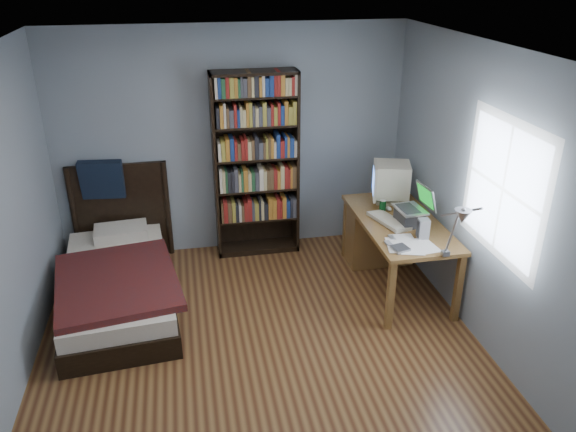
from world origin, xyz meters
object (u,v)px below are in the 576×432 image
(desk, at_px, (383,231))
(desk_lamp, at_px, (460,220))
(crt_monitor, at_px, (390,180))
(laptop, at_px, (411,213))
(soda_can, at_px, (383,206))
(keyboard, at_px, (389,221))
(speaker, at_px, (423,229))
(bookshelf, at_px, (256,166))
(bed, at_px, (118,278))

(desk, height_order, desk_lamp, desk_lamp)
(crt_monitor, xyz_separation_m, desk_lamp, (-0.05, -1.60, 0.28))
(laptop, bearing_deg, soda_can, 116.80)
(crt_monitor, relative_size, keyboard, 0.97)
(keyboard, distance_m, speaker, 0.43)
(speaker, relative_size, bookshelf, 0.09)
(soda_can, distance_m, bookshelf, 1.44)
(desk_lamp, bearing_deg, speaker, 84.81)
(keyboard, distance_m, bed, 2.69)
(crt_monitor, height_order, keyboard, crt_monitor)
(desk, bearing_deg, crt_monitor, 46.86)
(laptop, bearing_deg, bed, 173.43)
(crt_monitor, relative_size, bookshelf, 0.23)
(keyboard, relative_size, soda_can, 4.06)
(bookshelf, bearing_deg, laptop, -39.93)
(desk_lamp, relative_size, soda_can, 5.51)
(speaker, xyz_separation_m, soda_can, (-0.16, 0.64, -0.03))
(desk_lamp, distance_m, bookshelf, 2.53)
(crt_monitor, bearing_deg, soda_can, -123.23)
(desk, distance_m, soda_can, 0.42)
(desk_lamp, height_order, bed, desk_lamp)
(crt_monitor, xyz_separation_m, laptop, (0.02, -0.55, -0.14))
(soda_can, bearing_deg, desk_lamp, -86.18)
(desk, relative_size, bed, 0.71)
(desk, relative_size, desk_lamp, 2.28)
(crt_monitor, bearing_deg, desk, -133.14)
(crt_monitor, bearing_deg, speaker, -89.01)
(crt_monitor, height_order, bed, same)
(speaker, bearing_deg, bookshelf, 139.22)
(keyboard, xyz_separation_m, soda_can, (0.03, 0.26, 0.04))
(laptop, distance_m, soda_can, 0.38)
(crt_monitor, xyz_separation_m, keyboard, (-0.17, -0.49, -0.23))
(soda_can, height_order, bed, bed)
(laptop, relative_size, speaker, 2.09)
(bookshelf, distance_m, bed, 1.85)
(laptop, distance_m, bed, 2.91)
(soda_can, xyz_separation_m, bookshelf, (-1.18, 0.80, 0.24))
(crt_monitor, bearing_deg, keyboard, -109.66)
(desk_lamp, bearing_deg, keyboard, 96.15)
(desk, xyz_separation_m, speaker, (0.07, -0.80, 0.41))
(soda_can, bearing_deg, keyboard, -96.10)
(desk, height_order, bookshelf, bookshelf)
(speaker, distance_m, bookshelf, 1.97)
(laptop, height_order, speaker, laptop)
(desk_lamp, distance_m, soda_can, 1.46)
(keyboard, bearing_deg, desk, 57.53)
(desk_lamp, height_order, keyboard, desk_lamp)
(crt_monitor, relative_size, speaker, 2.48)
(desk, height_order, bed, bed)
(desk_lamp, xyz_separation_m, bookshelf, (-1.27, 2.18, -0.23))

